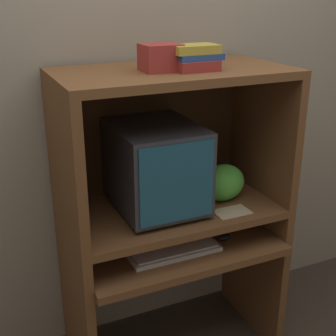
% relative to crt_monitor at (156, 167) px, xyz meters
% --- Properties ---
extents(wall_back, '(6.00, 0.06, 2.60)m').
position_rel_crt_monitor_xyz_m(wall_back, '(0.07, 0.32, 0.29)').
color(wall_back, gray).
rests_on(wall_back, ground_plane).
extents(desk_base, '(1.00, 0.59, 0.65)m').
position_rel_crt_monitor_xyz_m(desk_base, '(0.07, -0.06, -0.60)').
color(desk_base, brown).
rests_on(desk_base, ground_plane).
extents(desk_monitor_shelf, '(1.00, 0.54, 0.16)m').
position_rel_crt_monitor_xyz_m(desk_monitor_shelf, '(0.07, -0.01, -0.24)').
color(desk_monitor_shelf, brown).
rests_on(desk_monitor_shelf, desk_base).
extents(hutch_upper, '(1.00, 0.54, 0.63)m').
position_rel_crt_monitor_xyz_m(hutch_upper, '(0.07, 0.02, 0.22)').
color(hutch_upper, brown).
rests_on(hutch_upper, desk_monitor_shelf).
extents(crt_monitor, '(0.37, 0.45, 0.39)m').
position_rel_crt_monitor_xyz_m(crt_monitor, '(0.00, 0.00, 0.00)').
color(crt_monitor, '#333338').
rests_on(crt_monitor, desk_monitor_shelf).
extents(keyboard, '(0.42, 0.15, 0.03)m').
position_rel_crt_monitor_xyz_m(keyboard, '(0.02, -0.15, -0.36)').
color(keyboard, beige).
rests_on(keyboard, desk_base).
extents(mouse, '(0.07, 0.05, 0.03)m').
position_rel_crt_monitor_xyz_m(mouse, '(0.28, -0.14, -0.35)').
color(mouse, black).
rests_on(mouse, desk_base).
extents(snack_bag, '(0.21, 0.16, 0.18)m').
position_rel_crt_monitor_xyz_m(snack_bag, '(0.32, -0.04, -0.12)').
color(snack_bag, green).
rests_on(snack_bag, desk_monitor_shelf).
extents(book_stack, '(0.21, 0.15, 0.10)m').
position_rel_crt_monitor_xyz_m(book_stack, '(0.14, -0.08, 0.48)').
color(book_stack, maroon).
rests_on(book_stack, hutch_upper).
extents(paper_card, '(0.16, 0.11, 0.00)m').
position_rel_crt_monitor_xyz_m(paper_card, '(0.29, -0.18, -0.20)').
color(paper_card, '#CCB28C').
rests_on(paper_card, desk_monitor_shelf).
extents(storage_box, '(0.15, 0.13, 0.11)m').
position_rel_crt_monitor_xyz_m(storage_box, '(0.01, -0.05, 0.48)').
color(storage_box, maroon).
rests_on(storage_box, hutch_upper).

